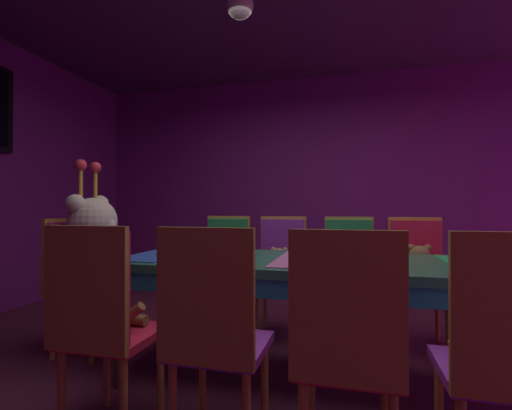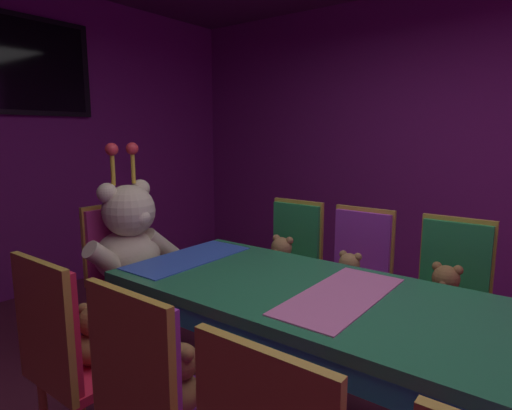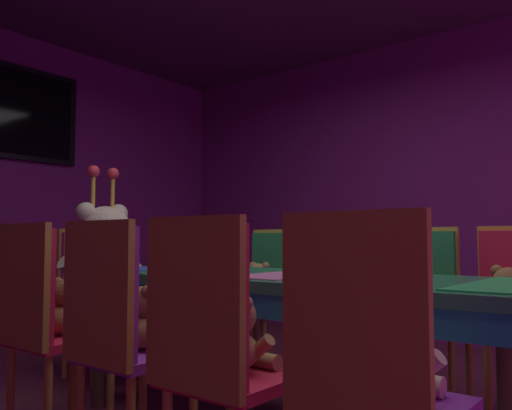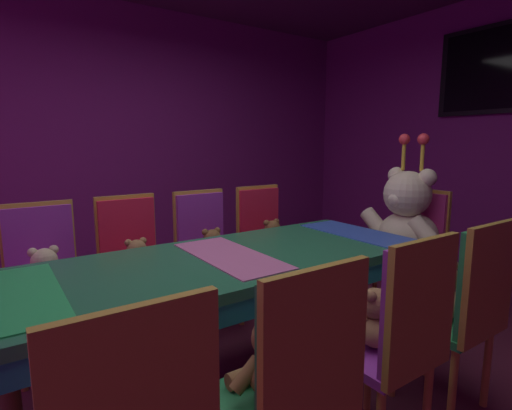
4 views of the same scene
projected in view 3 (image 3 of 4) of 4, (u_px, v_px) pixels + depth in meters
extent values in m
cube|color=#721E72|center=(462.00, 184.00, 4.65)|extent=(0.12, 6.40, 2.80)
cube|color=#26724C|center=(296.00, 280.00, 2.57)|extent=(0.90, 2.32, 0.05)
cube|color=teal|center=(296.00, 295.00, 2.57)|extent=(0.88, 2.27, 0.10)
cylinder|color=#4C3826|center=(198.00, 325.00, 3.49)|extent=(0.07, 0.07, 0.69)
cylinder|color=#4C3826|center=(99.00, 343.00, 2.90)|extent=(0.07, 0.07, 0.69)
cube|color=pink|center=(296.00, 274.00, 2.57)|extent=(0.77, 0.32, 0.01)
cube|color=blue|center=(161.00, 268.00, 3.19)|extent=(0.77, 0.32, 0.01)
cube|color=purple|center=(388.00, 409.00, 1.47)|extent=(0.40, 0.40, 0.04)
cube|color=purple|center=(356.00, 318.00, 1.35)|extent=(0.05, 0.38, 0.50)
cube|color=gold|center=(352.00, 319.00, 1.33)|extent=(0.03, 0.41, 0.55)
ellipsoid|color=beige|center=(387.00, 372.00, 1.48)|extent=(0.18, 0.18, 0.15)
sphere|color=beige|center=(389.00, 324.00, 1.50)|extent=(0.15, 0.15, 0.15)
sphere|color=#FDDCAD|center=(396.00, 326.00, 1.54)|extent=(0.05, 0.05, 0.05)
sphere|color=beige|center=(368.00, 304.00, 1.52)|extent=(0.05, 0.05, 0.05)
sphere|color=beige|center=(404.00, 307.00, 1.46)|extent=(0.05, 0.05, 0.05)
cylinder|color=beige|center=(364.00, 360.00, 1.56)|extent=(0.05, 0.13, 0.12)
cylinder|color=beige|center=(423.00, 369.00, 1.45)|extent=(0.05, 0.13, 0.12)
cylinder|color=beige|center=(389.00, 379.00, 1.60)|extent=(0.06, 0.14, 0.06)
cylinder|color=beige|center=(420.00, 384.00, 1.54)|extent=(0.06, 0.14, 0.06)
cube|color=red|center=(235.00, 379.00, 1.79)|extent=(0.40, 0.40, 0.04)
cube|color=red|center=(198.00, 303.00, 1.67)|extent=(0.05, 0.38, 0.50)
cube|color=gold|center=(193.00, 304.00, 1.65)|extent=(0.03, 0.41, 0.55)
ellipsoid|color=#9E7247|center=(235.00, 351.00, 1.80)|extent=(0.16, 0.16, 0.13)
sphere|color=#9E7247|center=(238.00, 316.00, 1.81)|extent=(0.13, 0.13, 0.13)
sphere|color=tan|center=(246.00, 318.00, 1.85)|extent=(0.05, 0.05, 0.05)
sphere|color=#9E7247|center=(225.00, 301.00, 1.84)|extent=(0.05, 0.05, 0.05)
sphere|color=#9E7247|center=(246.00, 303.00, 1.78)|extent=(0.05, 0.05, 0.05)
cylinder|color=#9E7247|center=(224.00, 343.00, 1.87)|extent=(0.04, 0.11, 0.11)
cylinder|color=#9E7247|center=(260.00, 349.00, 1.77)|extent=(0.04, 0.11, 0.11)
cylinder|color=#9E7247|center=(245.00, 357.00, 1.90)|extent=(0.06, 0.12, 0.06)
cylinder|color=#9E7247|center=(264.00, 361.00, 1.85)|extent=(0.06, 0.12, 0.06)
cube|color=purple|center=(138.00, 355.00, 2.15)|extent=(0.40, 0.40, 0.04)
cube|color=purple|center=(102.00, 292.00, 2.03)|extent=(0.05, 0.38, 0.50)
cube|color=gold|center=(97.00, 292.00, 2.01)|extent=(0.03, 0.41, 0.55)
cylinder|color=gold|center=(143.00, 397.00, 2.36)|extent=(0.04, 0.04, 0.42)
ellipsoid|color=brown|center=(138.00, 332.00, 2.16)|extent=(0.17, 0.17, 0.13)
sphere|color=brown|center=(142.00, 302.00, 2.18)|extent=(0.13, 0.13, 0.13)
sphere|color=#99663C|center=(150.00, 304.00, 2.21)|extent=(0.05, 0.05, 0.05)
sphere|color=brown|center=(131.00, 290.00, 2.20)|extent=(0.05, 0.05, 0.05)
sphere|color=brown|center=(147.00, 291.00, 2.14)|extent=(0.05, 0.05, 0.05)
cylinder|color=brown|center=(132.00, 326.00, 2.24)|extent=(0.05, 0.12, 0.11)
cylinder|color=brown|center=(158.00, 330.00, 2.13)|extent=(0.05, 0.12, 0.11)
cylinder|color=brown|center=(152.00, 338.00, 2.27)|extent=(0.06, 0.12, 0.06)
cylinder|color=brown|center=(166.00, 341.00, 2.21)|extent=(0.06, 0.12, 0.06)
cube|color=red|center=(62.00, 340.00, 2.49)|extent=(0.40, 0.40, 0.04)
cube|color=red|center=(27.00, 284.00, 2.37)|extent=(0.05, 0.38, 0.50)
cube|color=gold|center=(23.00, 285.00, 2.35)|extent=(0.03, 0.41, 0.55)
cylinder|color=gold|center=(72.00, 377.00, 2.70)|extent=(0.04, 0.04, 0.42)
cylinder|color=gold|center=(110.00, 388.00, 2.50)|extent=(0.04, 0.04, 0.42)
cylinder|color=gold|center=(11.00, 391.00, 2.45)|extent=(0.04, 0.04, 0.42)
cylinder|color=gold|center=(48.00, 404.00, 2.25)|extent=(0.04, 0.04, 0.42)
ellipsoid|color=brown|center=(63.00, 319.00, 2.50)|extent=(0.17, 0.17, 0.13)
sphere|color=brown|center=(66.00, 293.00, 2.52)|extent=(0.13, 0.13, 0.13)
sphere|color=#99663C|center=(75.00, 295.00, 2.55)|extent=(0.05, 0.05, 0.05)
sphere|color=brown|center=(58.00, 282.00, 2.54)|extent=(0.05, 0.05, 0.05)
sphere|color=brown|center=(70.00, 283.00, 2.48)|extent=(0.05, 0.05, 0.05)
cylinder|color=brown|center=(60.00, 314.00, 2.58)|extent=(0.05, 0.12, 0.11)
cylinder|color=brown|center=(79.00, 317.00, 2.47)|extent=(0.05, 0.12, 0.11)
cylinder|color=brown|center=(78.00, 325.00, 2.61)|extent=(0.06, 0.13, 0.06)
cylinder|color=brown|center=(88.00, 327.00, 2.55)|extent=(0.06, 0.13, 0.06)
cube|color=red|center=(512.00, 334.00, 2.63)|extent=(0.40, 0.40, 0.04)
cylinder|color=gold|center=(488.00, 370.00, 2.84)|extent=(0.04, 0.04, 0.42)
cylinder|color=gold|center=(470.00, 383.00, 2.59)|extent=(0.04, 0.04, 0.42)
ellipsoid|color=olive|center=(511.00, 312.00, 2.64)|extent=(0.20, 0.20, 0.16)
sphere|color=olive|center=(509.00, 283.00, 2.63)|extent=(0.16, 0.16, 0.16)
sphere|color=#AE7747|center=(506.00, 287.00, 2.59)|extent=(0.06, 0.06, 0.06)
sphere|color=olive|center=(497.00, 271.00, 2.69)|extent=(0.06, 0.06, 0.06)
cylinder|color=olive|center=(487.00, 308.00, 2.67)|extent=(0.06, 0.14, 0.13)
cylinder|color=olive|center=(493.00, 325.00, 2.56)|extent=(0.07, 0.15, 0.07)
cube|color=#268C4C|center=(412.00, 323.00, 2.98)|extent=(0.40, 0.40, 0.04)
cube|color=#268C4C|center=(423.00, 274.00, 3.14)|extent=(0.05, 0.38, 0.50)
cube|color=gold|center=(425.00, 273.00, 3.15)|extent=(0.03, 0.41, 0.55)
cylinder|color=gold|center=(398.00, 356.00, 3.19)|extent=(0.04, 0.04, 0.42)
cylinder|color=gold|center=(452.00, 364.00, 2.99)|extent=(0.04, 0.04, 0.42)
cylinder|color=gold|center=(374.00, 366.00, 2.94)|extent=(0.04, 0.04, 0.42)
cylinder|color=gold|center=(431.00, 375.00, 2.74)|extent=(0.04, 0.04, 0.42)
ellipsoid|color=olive|center=(412.00, 305.00, 2.99)|extent=(0.18, 0.18, 0.15)
sphere|color=olive|center=(410.00, 282.00, 2.98)|extent=(0.15, 0.15, 0.15)
sphere|color=#AE7747|center=(407.00, 284.00, 2.94)|extent=(0.05, 0.05, 0.05)
sphere|color=olive|center=(421.00, 272.00, 2.96)|extent=(0.05, 0.05, 0.05)
sphere|color=olive|center=(402.00, 271.00, 3.03)|extent=(0.05, 0.05, 0.05)
cylinder|color=olive|center=(425.00, 304.00, 2.90)|extent=(0.05, 0.13, 0.12)
cylinder|color=olive|center=(394.00, 302.00, 3.01)|extent=(0.05, 0.13, 0.12)
cylinder|color=olive|center=(412.00, 317.00, 2.86)|extent=(0.06, 0.14, 0.06)
cylinder|color=olive|center=(395.00, 316.00, 2.92)|extent=(0.06, 0.14, 0.06)
cube|color=purple|center=(323.00, 315.00, 3.32)|extent=(0.40, 0.40, 0.04)
cube|color=purple|center=(337.00, 270.00, 3.47)|extent=(0.05, 0.38, 0.50)
cube|color=gold|center=(339.00, 270.00, 3.49)|extent=(0.03, 0.41, 0.55)
cylinder|color=gold|center=(316.00, 345.00, 3.53)|extent=(0.04, 0.04, 0.42)
cylinder|color=gold|center=(359.00, 351.00, 3.33)|extent=(0.04, 0.04, 0.42)
cylinder|color=gold|center=(288.00, 353.00, 3.28)|extent=(0.04, 0.04, 0.42)
cylinder|color=gold|center=(333.00, 360.00, 3.08)|extent=(0.04, 0.04, 0.42)
ellipsoid|color=#9E7247|center=(323.00, 300.00, 3.32)|extent=(0.17, 0.17, 0.13)
sphere|color=#9E7247|center=(322.00, 280.00, 3.32)|extent=(0.13, 0.13, 0.13)
sphere|color=tan|center=(318.00, 282.00, 3.28)|extent=(0.05, 0.05, 0.05)
sphere|color=#9E7247|center=(330.00, 273.00, 3.30)|extent=(0.05, 0.05, 0.05)
sphere|color=#9E7247|center=(316.00, 272.00, 3.37)|extent=(0.05, 0.05, 0.05)
cylinder|color=#9E7247|center=(332.00, 299.00, 3.24)|extent=(0.05, 0.12, 0.11)
cylinder|color=#9E7247|center=(309.00, 297.00, 3.35)|extent=(0.05, 0.12, 0.11)
cylinder|color=#9E7247|center=(320.00, 309.00, 3.21)|extent=(0.06, 0.13, 0.06)
cylinder|color=#9E7247|center=(308.00, 308.00, 3.26)|extent=(0.06, 0.13, 0.06)
cube|color=#268C4C|center=(259.00, 308.00, 3.64)|extent=(0.40, 0.40, 0.04)
cube|color=#268C4C|center=(275.00, 268.00, 3.80)|extent=(0.05, 0.38, 0.50)
cube|color=gold|center=(276.00, 268.00, 3.82)|extent=(0.03, 0.41, 0.55)
cylinder|color=gold|center=(256.00, 336.00, 3.85)|extent=(0.04, 0.04, 0.42)
cylinder|color=gold|center=(292.00, 341.00, 3.65)|extent=(0.04, 0.04, 0.42)
cylinder|color=gold|center=(226.00, 343.00, 3.60)|extent=(0.04, 0.04, 0.42)
cylinder|color=gold|center=(263.00, 349.00, 3.40)|extent=(0.04, 0.04, 0.42)
ellipsoid|color=#9E7247|center=(259.00, 293.00, 3.65)|extent=(0.18, 0.18, 0.15)
sphere|color=#9E7247|center=(258.00, 274.00, 3.64)|extent=(0.15, 0.15, 0.15)
sphere|color=tan|center=(253.00, 276.00, 3.60)|extent=(0.06, 0.06, 0.06)
sphere|color=#9E7247|center=(266.00, 266.00, 3.62)|extent=(0.06, 0.06, 0.06)
sphere|color=#9E7247|center=(253.00, 266.00, 3.69)|extent=(0.06, 0.06, 0.06)
cylinder|color=#9E7247|center=(266.00, 292.00, 3.56)|extent=(0.05, 0.13, 0.12)
cylinder|color=#9E7247|center=(245.00, 291.00, 3.68)|extent=(0.05, 0.13, 0.12)
cylinder|color=#9E7247|center=(254.00, 303.00, 3.52)|extent=(0.06, 0.14, 0.06)
cylinder|color=#9E7247|center=(243.00, 302.00, 3.58)|extent=(0.06, 0.14, 0.06)
cube|color=#CC338C|center=(101.00, 310.00, 3.54)|extent=(0.40, 0.40, 0.04)
cube|color=#CC338C|center=(86.00, 269.00, 3.67)|extent=(0.38, 0.05, 0.50)
cube|color=gold|center=(84.00, 269.00, 3.68)|extent=(0.41, 0.03, 0.55)
cylinder|color=gold|center=(106.00, 339.00, 3.74)|extent=(0.04, 0.04, 0.42)
cylinder|color=gold|center=(135.00, 344.00, 3.55)|extent=(0.04, 0.04, 0.42)
cylinder|color=gold|center=(65.00, 346.00, 3.50)|extent=(0.04, 0.04, 0.42)
cylinder|color=gold|center=(94.00, 352.00, 3.30)|extent=(0.04, 0.04, 0.42)
ellipsoid|color=beige|center=(101.00, 278.00, 3.55)|extent=(0.43, 0.43, 0.35)
sphere|color=beige|center=(106.00, 232.00, 3.55)|extent=(0.35, 0.35, 0.35)
sphere|color=#FFF2C8|center=(116.00, 236.00, 3.47)|extent=(0.13, 0.13, 0.13)
sphere|color=beige|center=(118.00, 213.00, 3.68)|extent=(0.13, 0.13, 0.13)
sphere|color=beige|center=(86.00, 212.00, 3.48)|extent=(0.13, 0.13, 0.13)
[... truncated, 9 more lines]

